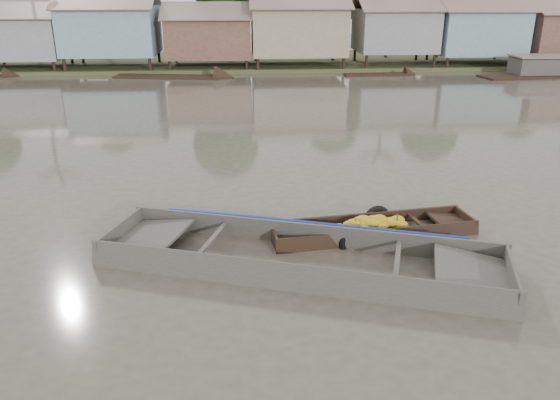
{
  "coord_description": "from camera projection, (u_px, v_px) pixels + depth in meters",
  "views": [
    {
      "loc": [
        -1.64,
        -10.7,
        5.56
      ],
      "look_at": [
        -0.78,
        1.39,
        0.8
      ],
      "focal_mm": 35.0,
      "sensor_mm": 36.0,
      "label": 1
    }
  ],
  "objects": [
    {
      "name": "viewer_boat",
      "position": [
        301.0,
        262.0,
        11.62
      ],
      "size": [
        8.85,
        4.8,
        0.69
      ],
      "rotation": [
        0.0,
        0.0,
        -0.32
      ],
      "color": "#3E3934",
      "rests_on": "ground"
    },
    {
      "name": "banana_boat",
      "position": [
        370.0,
        230.0,
        13.06
      ],
      "size": [
        5.09,
        1.88,
        0.71
      ],
      "rotation": [
        0.0,
        0.0,
        0.14
      ],
      "color": "black",
      "rests_on": "ground"
    },
    {
      "name": "distant_boats",
      "position": [
        466.0,
        75.0,
        35.11
      ],
      "size": [
        49.63,
        16.21,
        1.38
      ],
      "color": "black",
      "rests_on": "ground"
    },
    {
      "name": "ground",
      "position": [
        319.0,
        255.0,
        12.07
      ],
      "size": [
        120.0,
        120.0,
        0.0
      ],
      "primitive_type": "plane",
      "color": "#484237",
      "rests_on": "ground"
    },
    {
      "name": "riverbank",
      "position": [
        302.0,
        22.0,
        40.73
      ],
      "size": [
        120.0,
        12.47,
        10.22
      ],
      "color": "#384723",
      "rests_on": "ground"
    }
  ]
}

